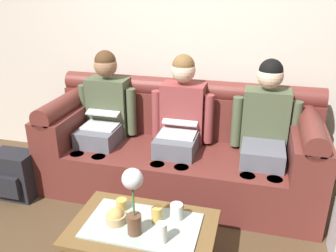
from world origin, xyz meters
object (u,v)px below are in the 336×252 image
(person_right, at_px, (265,129))
(cup_far_center, at_px, (176,212))
(cup_far_left, at_px, (162,233))
(person_left, at_px, (104,113))
(coffee_table, at_px, (143,231))
(couch, at_px, (180,150))
(snack_bowl, at_px, (116,217))
(flower_vase, at_px, (133,195))
(cup_near_left, at_px, (157,214))
(person_middle, at_px, (180,121))
(backpack_left, at_px, (15,175))
(cup_near_right, at_px, (122,204))

(person_right, xyz_separation_m, cup_far_center, (-0.52, -0.95, -0.25))
(cup_far_left, bearing_deg, cup_far_center, 81.99)
(person_left, height_order, cup_far_center, person_left)
(coffee_table, bearing_deg, couch, 90.00)
(coffee_table, bearing_deg, snack_bowl, -173.49)
(flower_vase, bearing_deg, person_left, 121.11)
(person_right, height_order, flower_vase, person_right)
(person_right, distance_m, cup_near_left, 1.22)
(person_middle, xyz_separation_m, backpack_left, (-1.36, -0.53, -0.45))
(flower_vase, height_order, snack_bowl, flower_vase)
(coffee_table, relative_size, backpack_left, 2.18)
(person_left, height_order, flower_vase, person_left)
(couch, height_order, backpack_left, couch)
(person_right, distance_m, flower_vase, 1.37)
(person_right, xyz_separation_m, backpack_left, (-2.07, -0.53, -0.45))
(coffee_table, xyz_separation_m, cup_far_left, (0.16, -0.12, 0.12))
(person_left, bearing_deg, cup_near_left, -51.62)
(person_right, height_order, cup_near_left, person_right)
(person_left, bearing_deg, couch, 0.36)
(cup_near_left, bearing_deg, couch, 94.46)
(person_middle, bearing_deg, cup_far_center, -78.41)
(person_right, bearing_deg, flower_vase, -122.59)
(coffee_table, xyz_separation_m, backpack_left, (-1.36, 0.53, -0.09))
(couch, relative_size, person_left, 1.96)
(snack_bowl, distance_m, cup_far_left, 0.35)
(person_left, distance_m, cup_near_right, 1.11)
(cup_far_left, relative_size, backpack_left, 0.30)
(person_right, xyz_separation_m, cup_far_left, (-0.55, -1.18, -0.24))
(snack_bowl, bearing_deg, couch, 81.05)
(person_left, height_order, cup_near_right, person_left)
(cup_near_right, distance_m, cup_far_center, 0.38)
(person_middle, height_order, coffee_table, person_middle)
(cup_near_left, distance_m, cup_near_right, 0.27)
(person_middle, relative_size, coffee_table, 1.32)
(couch, bearing_deg, backpack_left, -158.47)
(person_left, bearing_deg, cup_far_center, -46.21)
(person_middle, relative_size, cup_near_left, 11.92)
(person_right, xyz_separation_m, coffee_table, (-0.72, -1.07, -0.35))
(snack_bowl, xyz_separation_m, backpack_left, (-1.19, 0.55, -0.19))
(coffee_table, xyz_separation_m, cup_near_right, (-0.19, 0.12, 0.09))
(coffee_table, height_order, snack_bowl, snack_bowl)
(person_middle, distance_m, backpack_left, 1.53)
(flower_vase, distance_m, cup_far_left, 0.28)
(couch, distance_m, cup_far_center, 0.98)
(flower_vase, relative_size, cup_near_right, 5.91)
(backpack_left, bearing_deg, cup_near_left, -18.17)
(person_left, distance_m, cup_near_left, 1.30)
(flower_vase, bearing_deg, person_right, 57.41)
(snack_bowl, bearing_deg, cup_far_left, -16.72)
(person_middle, xyz_separation_m, cup_near_left, (0.08, -1.00, -0.25))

